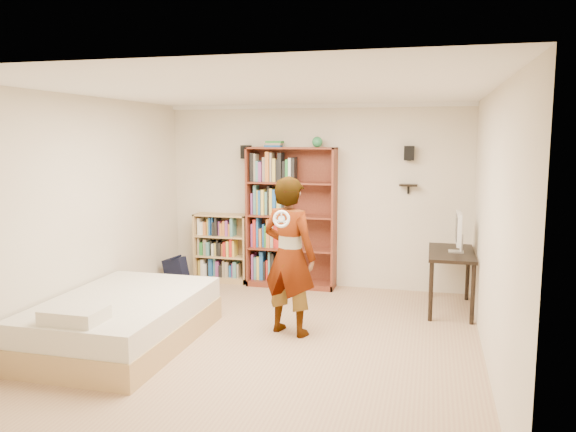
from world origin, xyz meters
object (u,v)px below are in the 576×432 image
object	(u,v)px
low_bookshelf	(222,248)
person	(289,256)
daybed	(123,315)
computer_desk	(450,281)
tall_bookshelf	(291,218)

from	to	relation	value
low_bookshelf	person	bearing A→B (deg)	-51.74
low_bookshelf	daybed	size ratio (longest dim) A/B	0.48
low_bookshelf	person	xyz separation A→B (m)	(1.59, -2.01, 0.37)
computer_desk	person	xyz separation A→B (m)	(-1.80, -1.36, 0.51)
daybed	person	xyz separation A→B (m)	(1.66, 0.77, 0.58)
computer_desk	tall_bookshelf	bearing A→B (deg)	164.82
low_bookshelf	computer_desk	world-z (taller)	low_bookshelf
daybed	person	distance (m)	1.92
tall_bookshelf	low_bookshelf	size ratio (longest dim) A/B	1.98
low_bookshelf	daybed	distance (m)	2.79
computer_desk	daybed	bearing A→B (deg)	-148.46
tall_bookshelf	low_bookshelf	bearing A→B (deg)	178.27
tall_bookshelf	person	xyz separation A→B (m)	(0.47, -1.98, -0.14)
computer_desk	person	bearing A→B (deg)	-142.94
tall_bookshelf	computer_desk	bearing A→B (deg)	-15.18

